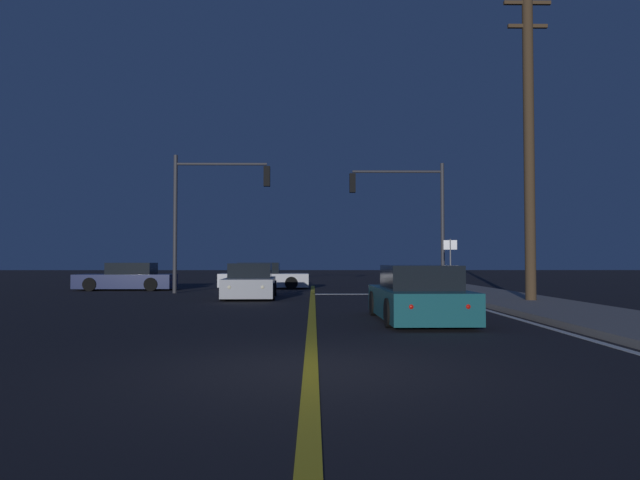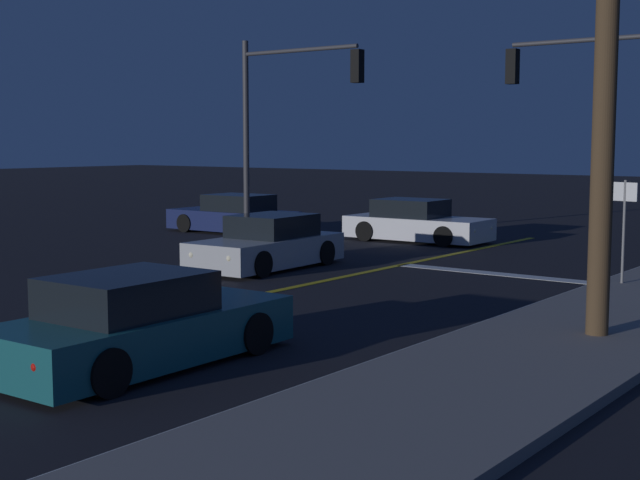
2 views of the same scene
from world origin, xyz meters
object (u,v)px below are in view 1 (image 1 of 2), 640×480
object	(u,v)px
car_mid_block_silver	(250,283)
street_sign_corner	(450,257)
car_lead_oncoming_navy	(127,278)
traffic_signal_far_left	(209,201)
utility_pole_right	(529,139)
car_following_oncoming_teal	(418,297)
traffic_signal_near_right	(409,205)
car_side_waiting_white	(263,277)

from	to	relation	value
car_mid_block_silver	street_sign_corner	size ratio (longest dim) A/B	1.85
car_lead_oncoming_navy	traffic_signal_far_left	xyz separation A→B (m)	(4.42, -2.64, 3.55)
utility_pole_right	car_following_oncoming_teal	bearing A→B (deg)	-131.50
car_lead_oncoming_navy	traffic_signal_near_right	xyz separation A→B (m)	(13.64, -1.24, 3.49)
car_lead_oncoming_navy	car_following_oncoming_teal	bearing A→B (deg)	-142.80
car_side_waiting_white	car_following_oncoming_teal	world-z (taller)	same
street_sign_corner	car_lead_oncoming_navy	bearing A→B (deg)	164.85
utility_pole_right	street_sign_corner	distance (m)	6.80
car_lead_oncoming_navy	traffic_signal_near_right	world-z (taller)	traffic_signal_near_right
utility_pole_right	street_sign_corner	world-z (taller)	utility_pole_right
car_side_waiting_white	car_lead_oncoming_navy	size ratio (longest dim) A/B	0.98
traffic_signal_far_left	street_sign_corner	size ratio (longest dim) A/B	2.61
car_lead_oncoming_navy	traffic_signal_near_right	distance (m)	14.13
car_lead_oncoming_navy	car_following_oncoming_teal	world-z (taller)	same
car_side_waiting_white	car_lead_oncoming_navy	xyz separation A→B (m)	(-6.50, -1.44, 0.00)
traffic_signal_far_left	street_sign_corner	xyz separation A→B (m)	(10.49, -1.40, -2.54)
car_mid_block_silver	traffic_signal_near_right	bearing A→B (deg)	-147.80
street_sign_corner	traffic_signal_far_left	bearing A→B (deg)	172.40
car_side_waiting_white	car_following_oncoming_teal	xyz separation A→B (m)	(5.12, -16.17, -0.00)
utility_pole_right	street_sign_corner	size ratio (longest dim) A/B	4.54
car_lead_oncoming_navy	utility_pole_right	xyz separation A→B (m)	(16.31, -9.42, 4.92)
car_lead_oncoming_navy	street_sign_corner	xyz separation A→B (m)	(14.91, -4.04, 1.01)
car_following_oncoming_teal	street_sign_corner	xyz separation A→B (m)	(3.29, 10.69, 1.01)
traffic_signal_far_left	utility_pole_right	distance (m)	13.76
traffic_signal_near_right	street_sign_corner	distance (m)	3.95
car_mid_block_silver	car_side_waiting_white	distance (m)	7.49
car_side_waiting_white	car_lead_oncoming_navy	distance (m)	6.66
car_following_oncoming_teal	traffic_signal_far_left	distance (m)	14.51
car_mid_block_silver	traffic_signal_far_left	world-z (taller)	traffic_signal_far_left
car_lead_oncoming_navy	traffic_signal_far_left	world-z (taller)	traffic_signal_far_left
car_mid_block_silver	traffic_signal_far_left	bearing A→B (deg)	-59.13
car_following_oncoming_teal	street_sign_corner	size ratio (longest dim) A/B	1.96
traffic_signal_far_left	car_lead_oncoming_navy	bearing A→B (deg)	149.17
traffic_signal_far_left	street_sign_corner	world-z (taller)	traffic_signal_far_left
traffic_signal_near_right	traffic_signal_far_left	world-z (taller)	traffic_signal_far_left
car_lead_oncoming_navy	street_sign_corner	distance (m)	15.48
car_mid_block_silver	street_sign_corner	distance (m)	8.56
car_side_waiting_white	street_sign_corner	size ratio (longest dim) A/B	1.96
traffic_signal_near_right	car_following_oncoming_teal	bearing A→B (deg)	81.50
car_lead_oncoming_navy	car_following_oncoming_teal	distance (m)	18.76
car_following_oncoming_teal	traffic_signal_near_right	bearing A→B (deg)	80.53
car_following_oncoming_teal	street_sign_corner	bearing A→B (deg)	71.91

